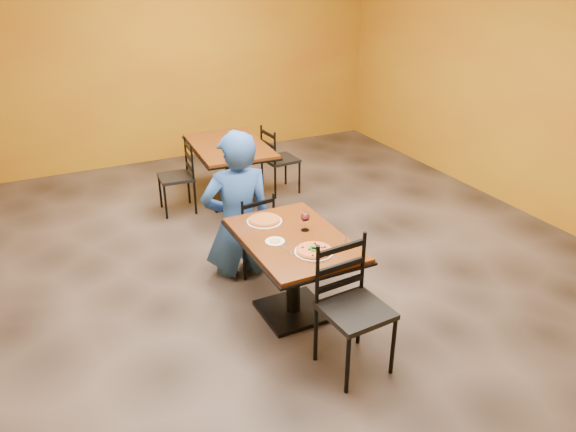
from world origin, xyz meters
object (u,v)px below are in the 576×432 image
pizza_main (314,250)px  wine_glass (305,221)px  table_main (293,258)px  chair_main_near (356,311)px  pizza_far (264,220)px  chair_second_left (176,178)px  plate_main (314,252)px  side_plate (275,242)px  chair_main_far (250,231)px  table_second (230,159)px  diner (237,204)px  plate_far (264,221)px  chair_second_right (281,160)px

pizza_main → wine_glass: 0.40m
table_main → chair_main_near: size_ratio=1.22×
table_main → pizza_far: size_ratio=4.39×
pizza_main → chair_second_left: bearing=96.6°
plate_main → pizza_main: bearing=0.0°
wine_glass → side_plate: bearing=-165.8°
chair_main_far → side_plate: (-0.14, -0.89, 0.34)m
table_main → pizza_far: bearing=104.5°
table_main → pizza_main: pizza_main is taller
table_second → pizza_far: pizza_far is taller
diner → side_plate: diner is taller
pizza_main → side_plate: pizza_main is taller
chair_second_left → pizza_far: size_ratio=3.10×
chair_main_far → pizza_main: bearing=85.0°
chair_main_near → plate_far: size_ratio=3.26×
side_plate → plate_main: bearing=-55.3°
plate_main → side_plate: size_ratio=1.94×
chair_main_near → side_plate: size_ratio=6.31×
chair_second_left → pizza_main: bearing=11.0°
chair_main_far → wine_glass: bearing=94.4°
chair_main_near → pizza_main: size_ratio=3.56×
chair_main_near → chair_second_left: 3.39m
diner → plate_far: diner is taller
chair_main_far → pizza_far: chair_main_far is taller
chair_second_left → plate_far: size_ratio=2.80×
diner → pizza_far: diner is taller
chair_second_right → pizza_far: bearing=147.4°
table_second → side_plate: bearing=-102.6°
wine_glass → plate_main: bearing=-107.5°
table_second → diner: diner is taller
chair_main_near → plate_far: chair_main_near is taller
pizza_main → plate_far: bearing=100.5°
diner → plate_far: bearing=103.8°
table_second → pizza_far: bearing=-102.8°
plate_far → pizza_far: bearing=-90.0°
chair_second_left → plate_far: bearing=9.8°
chair_second_left → pizza_far: chair_second_left is taller
plate_main → table_main: bearing=95.4°
plate_main → plate_far: size_ratio=1.00×
chair_main_near → plate_far: bearing=94.9°
side_plate → plate_far: bearing=78.7°
plate_far → table_second: bearing=77.2°
chair_second_left → wine_glass: 2.54m
table_second → pizza_far: size_ratio=4.90×
chair_second_right → plate_far: (-1.19, -2.17, 0.31)m
chair_main_far → side_plate: bearing=73.0°
diner → pizza_main: (0.18, -1.19, 0.05)m
chair_second_left → chair_main_far: bearing=13.6°
pizza_main → side_plate: bearing=124.7°
chair_second_left → pizza_main: chair_second_left is taller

